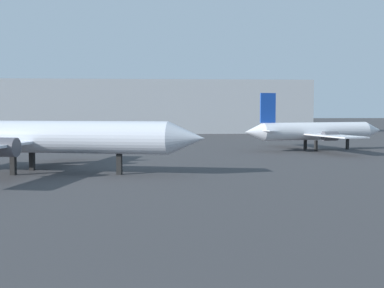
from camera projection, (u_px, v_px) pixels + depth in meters
airplane_on_taxiway at (32, 137)px, 46.87m from camera, size 31.95×26.76×10.19m
airplane_far_right at (314, 131)px, 72.14m from camera, size 22.36×21.83×8.21m
terminal_building at (131, 107)px, 127.04m from camera, size 88.70×18.89×13.02m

